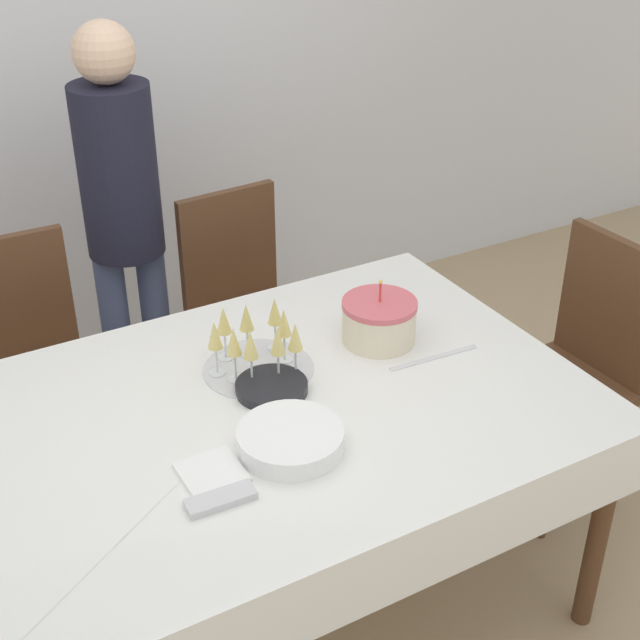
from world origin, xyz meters
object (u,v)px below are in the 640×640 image
object	(u,v)px
dining_chair_right_end	(578,360)
champagne_tray	(257,342)
dining_chair_far_left	(29,364)
birthday_cake	(379,321)
dining_chair_far_right	(245,306)
person_standing	(122,204)
plate_stack_dessert	(272,387)
plate_stack_main	(290,439)

from	to	relation	value
dining_chair_right_end	champagne_tray	world-z (taller)	dining_chair_right_end
dining_chair_far_left	birthday_cake	world-z (taller)	birthday_cake
dining_chair_far_right	birthday_cake	bearing A→B (deg)	-82.97
dining_chair_far_right	person_standing	distance (m)	0.60
dining_chair_right_end	birthday_cake	bearing A→B (deg)	169.76
birthday_cake	person_standing	distance (m)	1.10
dining_chair_right_end	person_standing	xyz separation A→B (m)	(-1.22, 1.12, 0.43)
birthday_cake	person_standing	world-z (taller)	person_standing
dining_chair_right_end	dining_chair_far_left	bearing A→B (deg)	151.12
dining_chair_far_right	person_standing	world-z (taller)	person_standing
champagne_tray	plate_stack_dessert	bearing A→B (deg)	-97.11
dining_chair_far_left	plate_stack_dessert	xyz separation A→B (m)	(0.50, -0.87, 0.25)
champagne_tray	person_standing	bearing A→B (deg)	94.30
dining_chair_far_right	plate_stack_main	distance (m)	1.21
dining_chair_far_right	dining_chair_right_end	size ratio (longest dim) A/B	1.00
dining_chair_right_end	birthday_cake	xyz separation A→B (m)	(-0.75, 0.14, 0.30)
person_standing	plate_stack_main	bearing A→B (deg)	-90.73
dining_chair_right_end	person_standing	size ratio (longest dim) A/B	0.61
plate_stack_main	dining_chair_far_right	bearing A→B (deg)	70.84
dining_chair_far_left	plate_stack_main	bearing A→B (deg)	-68.91
champagne_tray	person_standing	xyz separation A→B (m)	(-0.07, 0.95, 0.10)
plate_stack_main	plate_stack_dessert	size ratio (longest dim) A/B	1.35
person_standing	plate_stack_dessert	bearing A→B (deg)	-86.99
birthday_cake	person_standing	size ratio (longest dim) A/B	0.14
birthday_cake	plate_stack_dessert	world-z (taller)	birthday_cake
dining_chair_far_right	plate_stack_dessert	distance (m)	0.96
dining_chair_far_left	dining_chair_right_end	world-z (taller)	same
birthday_cake	plate_stack_dessert	size ratio (longest dim) A/B	1.12
plate_stack_main	person_standing	world-z (taller)	person_standing
champagne_tray	plate_stack_dessert	xyz separation A→B (m)	(-0.02, -0.12, -0.08)
birthday_cake	plate_stack_dessert	bearing A→B (deg)	-168.39
dining_chair_far_left	birthday_cake	bearing A→B (deg)	-40.51
champagne_tray	plate_stack_dessert	size ratio (longest dim) A/B	1.58
birthday_cake	dining_chair_right_end	bearing A→B (deg)	-10.24
plate_stack_main	plate_stack_dessert	bearing A→B (deg)	73.83
dining_chair_far_right	dining_chair_right_end	distance (m)	1.25
dining_chair_far_right	birthday_cake	distance (m)	0.85
dining_chair_right_end	birthday_cake	world-z (taller)	birthday_cake
dining_chair_right_end	plate_stack_main	distance (m)	1.28
dining_chair_far_right	plate_stack_main	size ratio (longest dim) A/B	3.51
dining_chair_far_left	birthday_cake	xyz separation A→B (m)	(0.92, -0.78, 0.30)
dining_chair_far_left	champagne_tray	size ratio (longest dim) A/B	3.00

